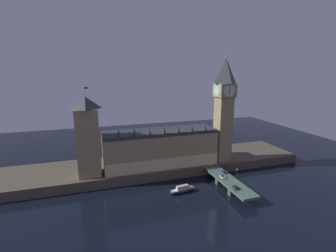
% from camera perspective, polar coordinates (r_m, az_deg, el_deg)
% --- Properties ---
extents(ground_plane, '(400.00, 400.00, 0.00)m').
position_cam_1_polar(ground_plane, '(152.84, 1.53, -15.43)').
color(ground_plane, black).
extents(embankment, '(220.00, 42.00, 6.49)m').
position_cam_1_polar(embankment, '(185.31, -2.47, -9.10)').
color(embankment, '#4C4438').
rests_on(embankment, ground_plane).
extents(parliament_hall, '(79.03, 23.30, 30.29)m').
position_cam_1_polar(parliament_hall, '(173.61, -1.83, -5.07)').
color(parliament_hall, '#9E845B').
rests_on(parliament_hall, embankment).
extents(clock_tower, '(12.92, 13.03, 76.22)m').
position_cam_1_polar(clock_tower, '(180.77, 12.97, 4.38)').
color(clock_tower, '#9E845B').
rests_on(clock_tower, embankment).
extents(victoria_tower, '(14.04, 14.04, 56.74)m').
position_cam_1_polar(victoria_tower, '(160.68, -18.31, -2.39)').
color(victoria_tower, '#9E845B').
rests_on(victoria_tower, embankment).
extents(bridge, '(10.95, 46.00, 5.77)m').
position_cam_1_polar(bridge, '(160.49, 14.13, -12.68)').
color(bridge, '#476656').
rests_on(bridge, ground_plane).
extents(car_northbound_lead, '(2.09, 4.33, 1.58)m').
position_cam_1_polar(car_northbound_lead, '(161.61, 12.65, -11.55)').
color(car_northbound_lead, silver).
rests_on(car_northbound_lead, bridge).
extents(car_northbound_trail, '(2.11, 4.49, 1.58)m').
position_cam_1_polar(car_northbound_trail, '(150.03, 15.63, -13.71)').
color(car_northbound_trail, black).
rests_on(car_northbound_trail, bridge).
extents(car_southbound_trail, '(2.06, 4.33, 1.58)m').
position_cam_1_polar(car_southbound_trail, '(169.07, 12.95, -10.45)').
color(car_southbound_trail, navy).
rests_on(car_southbound_trail, bridge).
extents(pedestrian_near_rail, '(0.38, 0.38, 1.71)m').
position_cam_1_polar(pedestrian_near_rail, '(147.87, 15.08, -14.02)').
color(pedestrian_near_rail, black).
rests_on(pedestrian_near_rail, bridge).
extents(pedestrian_mid_walk, '(0.38, 0.38, 1.71)m').
position_cam_1_polar(pedestrian_mid_walk, '(162.69, 15.46, -11.48)').
color(pedestrian_mid_walk, black).
rests_on(pedestrian_mid_walk, bridge).
extents(street_lamp_near, '(1.34, 0.60, 6.78)m').
position_cam_1_polar(street_lamp_near, '(144.35, 15.57, -13.26)').
color(street_lamp_near, '#2D3333').
rests_on(street_lamp_near, bridge).
extents(street_lamp_mid, '(1.34, 0.60, 6.87)m').
position_cam_1_polar(street_lamp_mid, '(160.80, 15.85, -10.48)').
color(street_lamp_mid, '#2D3333').
rests_on(street_lamp_mid, bridge).
extents(street_lamp_far, '(1.34, 0.60, 6.07)m').
position_cam_1_polar(street_lamp_far, '(167.58, 10.03, -9.39)').
color(street_lamp_far, '#2D3333').
rests_on(street_lamp_far, bridge).
extents(boat_upstream, '(17.53, 6.01, 4.56)m').
position_cam_1_polar(boat_upstream, '(152.95, 3.42, -14.73)').
color(boat_upstream, '#28282D').
rests_on(boat_upstream, ground_plane).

